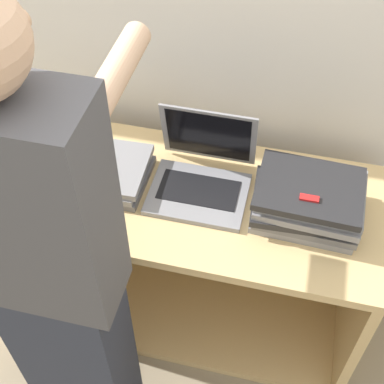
# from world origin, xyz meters

# --- Properties ---
(ground_plane) EXTENTS (12.00, 12.00, 0.00)m
(ground_plane) POSITION_xyz_m (0.00, 0.00, 0.00)
(ground_plane) COLOR gray
(wall_back) EXTENTS (8.00, 0.05, 2.40)m
(wall_back) POSITION_xyz_m (0.00, 0.71, 1.20)
(wall_back) COLOR silver
(wall_back) RESTS_ON ground_plane
(cart) EXTENTS (1.29, 0.61, 0.72)m
(cart) POSITION_xyz_m (0.00, 0.37, 0.36)
(cart) COLOR tan
(cart) RESTS_ON ground_plane
(laptop_open) EXTENTS (0.34, 0.32, 0.27)m
(laptop_open) POSITION_xyz_m (0.00, 0.36, 0.78)
(laptop_open) COLOR gray
(laptop_open) RESTS_ON cart
(laptop_stack_left) EXTENTS (0.36, 0.28, 0.08)m
(laptop_stack_left) POSITION_xyz_m (-0.36, 0.31, 0.76)
(laptop_stack_left) COLOR slate
(laptop_stack_left) RESTS_ON cart
(laptop_stack_right) EXTENTS (0.37, 0.28, 0.15)m
(laptop_stack_right) POSITION_xyz_m (0.37, 0.30, 0.80)
(laptop_stack_right) COLOR gray
(laptop_stack_right) RESTS_ON cart
(person) EXTENTS (0.40, 0.53, 1.73)m
(person) POSITION_xyz_m (-0.30, -0.21, 0.87)
(person) COLOR #2D3342
(person) RESTS_ON ground_plane
(inventory_tag) EXTENTS (0.06, 0.02, 0.01)m
(inventory_tag) POSITION_xyz_m (0.37, 0.24, 0.88)
(inventory_tag) COLOR red
(inventory_tag) RESTS_ON laptop_stack_right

